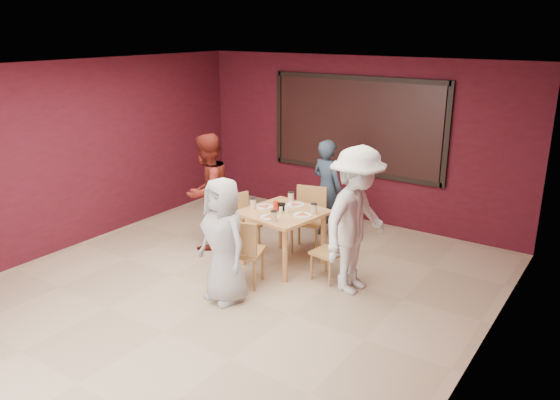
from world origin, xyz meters
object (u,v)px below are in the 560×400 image
Objects in this scene: chair_right at (332,250)px; diner_back at (327,189)px; chair_front at (243,249)px; diner_right at (356,221)px; diner_front at (223,241)px; diner_left at (207,192)px; dining_table at (283,218)px; chair_left at (241,219)px; chair_back at (309,215)px.

diner_back reaches higher than chair_right.
chair_front is 0.49× the size of diner_right.
chair_right is 0.49× the size of diner_back.
diner_front is 1.77m from diner_left.
dining_table is at bearing 105.65° from diner_back.
diner_right is (1.20, -0.14, 0.25)m from dining_table.
diner_right is (1.23, -1.44, 0.15)m from diner_back.
chair_right is (0.84, -0.08, -0.25)m from dining_table.
chair_left is at bearing 134.30° from diner_front.
chair_front is 1.07× the size of chair_left.
diner_left is 2.51m from diner_right.
dining_table is at bearing 87.90° from diner_right.
chair_back is 1.03m from chair_left.
diner_front is at bearing 43.31° from diner_left.
chair_back is at bearing 136.86° from chair_right.
chair_front is at bearing 106.85° from diner_front.
chair_right is at bearing 136.51° from diner_back.
diner_front reaches higher than chair_front.
diner_back is (-0.03, 2.58, 0.01)m from diner_front.
chair_back is 1.10× the size of chair_left.
diner_left is at bearing 93.39° from diner_right.
diner_front is at bearing -90.38° from chair_back.
diner_front is at bearing -86.55° from chair_front.
dining_table is 1.33m from diner_left.
diner_right is at bearing -35.07° from chair_back.
diner_right reaches higher than chair_back.
chair_back is 1.22× the size of chair_right.
dining_table is 0.61× the size of diner_right.
diner_front is (-0.85, -1.20, 0.34)m from chair_right.
diner_left reaches higher than chair_left.
chair_right is at bearing 85.78° from diner_left.
chair_left is (-0.82, -0.63, -0.05)m from chair_back.
diner_back reaches higher than chair_back.
chair_front is 0.97× the size of chair_back.
diner_back is (-0.03, 1.30, 0.10)m from dining_table.
diner_right is at bearing 56.85° from diner_front.
diner_right is (1.20, 1.14, 0.16)m from diner_front.
chair_left is at bearing 129.70° from chair_front.
diner_right reaches higher than dining_table.
diner_front is (-0.00, -1.28, 0.09)m from dining_table.
chair_front is 0.59× the size of diner_back.
dining_table is 0.72× the size of diner_back.
diner_left reaches higher than diner_front.
dining_table is 1.23× the size of chair_front.
diner_back is at bearing 104.00° from diner_front.
diner_right is (2.01, -0.21, 0.45)m from chair_left.
diner_right reaches higher than diner_left.
chair_left is 2.07m from diner_right.
chair_front is 0.48m from diner_front.
chair_right is at bearing 85.65° from diner_right.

